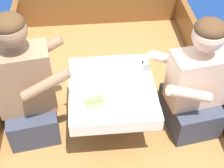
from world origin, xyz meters
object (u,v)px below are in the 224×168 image
(coffee_cup_port, at_px, (84,83))
(coffee_cup_starboard, at_px, (99,74))
(sandwich, at_px, (95,101))
(person_port, at_px, (26,89))
(person_starboard, at_px, (195,87))

(coffee_cup_port, relative_size, coffee_cup_starboard, 0.97)
(coffee_cup_port, xyz_separation_m, coffee_cup_starboard, (0.11, 0.09, 0.00))
(sandwich, bearing_deg, coffee_cup_starboard, 81.68)
(sandwich, height_order, coffee_cup_port, sandwich)
(person_port, relative_size, coffee_cup_port, 10.67)
(person_starboard, relative_size, coffee_cup_port, 9.92)
(person_starboard, bearing_deg, coffee_cup_port, -10.58)
(person_port, bearing_deg, coffee_cup_port, -12.36)
(person_starboard, bearing_deg, sandwich, 3.20)
(sandwich, bearing_deg, coffee_cup_port, 110.74)
(person_starboard, distance_m, coffee_cup_starboard, 0.70)
(sandwich, xyz_separation_m, coffee_cup_port, (-0.07, 0.18, -0.00))
(sandwich, height_order, coffee_cup_starboard, sandwich)
(person_port, xyz_separation_m, coffee_cup_port, (0.41, -0.03, 0.05))
(person_port, height_order, person_starboard, person_port)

